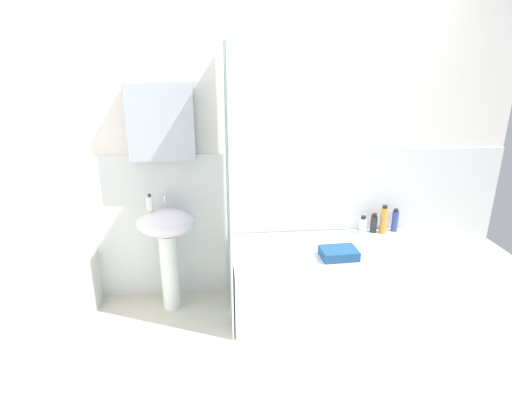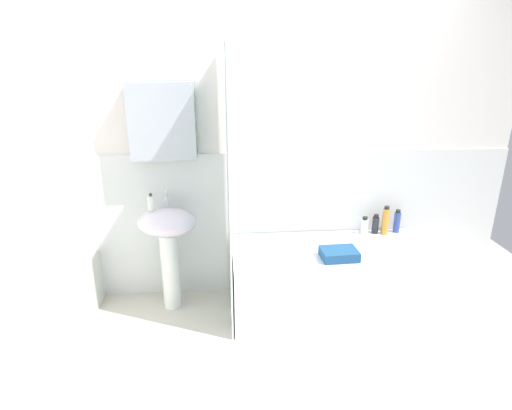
% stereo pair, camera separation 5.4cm
% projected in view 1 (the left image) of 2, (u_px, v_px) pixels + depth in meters
% --- Properties ---
extents(ground_plane, '(4.80, 5.60, 0.04)m').
position_uv_depth(ground_plane, '(317.00, 396.00, 2.55)').
color(ground_plane, beige).
extents(wall_back_tiled, '(3.60, 0.18, 2.40)m').
position_uv_depth(wall_back_tiled, '(279.00, 159.00, 3.33)').
color(wall_back_tiled, silver).
rests_on(wall_back_tiled, ground_plane).
extents(wall_left_tiled, '(0.07, 1.81, 2.40)m').
position_uv_depth(wall_left_tiled, '(34.00, 209.00, 2.33)').
color(wall_left_tiled, white).
rests_on(wall_left_tiled, ground_plane).
extents(sink, '(0.44, 0.34, 0.83)m').
position_uv_depth(sink, '(167.00, 238.00, 3.21)').
color(sink, white).
rests_on(sink, ground_plane).
extents(faucet, '(0.03, 0.12, 0.12)m').
position_uv_depth(faucet, '(166.00, 199.00, 3.19)').
color(faucet, silver).
rests_on(faucet, sink).
extents(soap_dispenser, '(0.05, 0.05, 0.13)m').
position_uv_depth(soap_dispenser, '(150.00, 203.00, 3.11)').
color(soap_dispenser, white).
rests_on(soap_dispenser, sink).
extents(bathtub, '(1.47, 0.67, 0.53)m').
position_uv_depth(bathtub, '(326.00, 279.00, 3.30)').
color(bathtub, white).
rests_on(bathtub, ground_plane).
extents(shower_curtain, '(0.01, 0.67, 2.00)m').
position_uv_depth(shower_curtain, '(229.00, 192.00, 2.98)').
color(shower_curtain, white).
rests_on(shower_curtain, ground_plane).
extents(conditioner_bottle, '(0.05, 0.05, 0.19)m').
position_uv_depth(conditioner_bottle, '(395.00, 221.00, 3.50)').
color(conditioner_bottle, '#324DA5').
rests_on(conditioner_bottle, bathtub).
extents(lotion_bottle, '(0.06, 0.06, 0.24)m').
position_uv_depth(lotion_bottle, '(384.00, 220.00, 3.45)').
color(lotion_bottle, gold).
rests_on(lotion_bottle, bathtub).
extents(shampoo_bottle, '(0.05, 0.05, 0.16)m').
position_uv_depth(shampoo_bottle, '(374.00, 224.00, 3.48)').
color(shampoo_bottle, '#262B2F').
rests_on(shampoo_bottle, bathtub).
extents(body_wash_bottle, '(0.06, 0.06, 0.15)m').
position_uv_depth(body_wash_bottle, '(363.00, 225.00, 3.46)').
color(body_wash_bottle, white).
rests_on(body_wash_bottle, bathtub).
extents(towel_folded, '(0.27, 0.20, 0.07)m').
position_uv_depth(towel_folded, '(339.00, 253.00, 3.06)').
color(towel_folded, '#21507F').
rests_on(towel_folded, bathtub).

